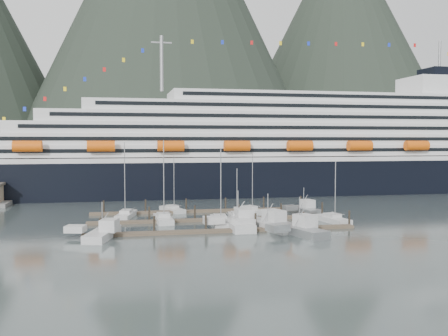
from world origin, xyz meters
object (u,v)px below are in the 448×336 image
at_px(sailboat_b, 126,215).
at_px(sailboat_c, 236,217).
at_px(cruise_ship, 292,153).
at_px(trawler_c, 267,224).
at_px(sailboat_a, 163,220).
at_px(sailboat_f, 250,211).
at_px(trawler_b, 237,223).
at_px(trawler_e, 303,209).
at_px(trawler_d, 299,229).
at_px(trawler_a, 102,233).
at_px(sailboat_h, 332,220).
at_px(sailboat_e, 172,210).
at_px(sailboat_d, 220,222).

xyz_separation_m(sailboat_b, sailboat_c, (21.89, -6.87, -0.05)).
height_order(cruise_ship, trawler_c, cruise_ship).
relative_size(sailboat_a, sailboat_f, 1.22).
xyz_separation_m(sailboat_c, trawler_b, (-2.46, -11.31, 0.56)).
bearing_deg(sailboat_a, trawler_e, -80.55).
relative_size(sailboat_b, sailboat_c, 1.49).
bearing_deg(trawler_d, trawler_a, 65.55).
distance_m(cruise_ship, sailboat_b, 68.45).
xyz_separation_m(trawler_c, trawler_e, (13.55, 18.00, -0.07)).
bearing_deg(trawler_b, trawler_c, -104.23).
bearing_deg(sailboat_f, sailboat_h, -163.87).
bearing_deg(trawler_d, trawler_b, 29.85).
relative_size(sailboat_f, trawler_e, 1.36).
bearing_deg(sailboat_f, sailboat_e, 49.81).
xyz_separation_m(cruise_ship, trawler_e, (-13.14, -45.22, -11.22)).
xyz_separation_m(trawler_a, trawler_e, (42.62, 20.94, -0.03)).
relative_size(sailboat_c, trawler_b, 0.92).
relative_size(trawler_b, trawler_d, 0.95).
distance_m(sailboat_e, trawler_e, 29.13).
distance_m(sailboat_a, sailboat_c, 14.88).
bearing_deg(trawler_a, cruise_ship, -25.31).
xyz_separation_m(sailboat_b, trawler_c, (24.66, -19.48, 0.45)).
height_order(sailboat_e, trawler_b, sailboat_e).
distance_m(sailboat_b, trawler_a, 22.85).
bearing_deg(cruise_ship, sailboat_h, -101.64).
relative_size(sailboat_a, sailboat_h, 1.33).
relative_size(sailboat_d, sailboat_f, 1.09).
bearing_deg(sailboat_f, sailboat_d, 124.47).
bearing_deg(trawler_d, trawler_c, 10.25).
bearing_deg(sailboat_d, trawler_a, 120.06).
height_order(sailboat_f, trawler_c, sailboat_f).
relative_size(sailboat_a, sailboat_d, 1.12).
relative_size(sailboat_h, trawler_e, 1.25).
bearing_deg(cruise_ship, sailboat_f, -120.03).
bearing_deg(trawler_d, sailboat_b, 29.35).
distance_m(trawler_b, trawler_d, 11.97).
xyz_separation_m(sailboat_e, trawler_b, (9.08, -25.17, 0.55)).
bearing_deg(trawler_a, trawler_e, -49.02).
height_order(sailboat_d, trawler_c, sailboat_d).
bearing_deg(trawler_b, sailboat_b, 46.64).
bearing_deg(sailboat_h, sailboat_d, 75.91).
distance_m(sailboat_a, trawler_d, 28.27).
bearing_deg(cruise_ship, sailboat_e, -138.14).
height_order(sailboat_c, trawler_c, sailboat_c).
bearing_deg(sailboat_c, sailboat_e, 45.31).
height_order(trawler_a, trawler_d, trawler_d).
distance_m(sailboat_c, trawler_d, 20.41).
distance_m(sailboat_e, trawler_c, 30.11).
distance_m(sailboat_b, sailboat_f, 26.94).
relative_size(sailboat_b, trawler_c, 1.13).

